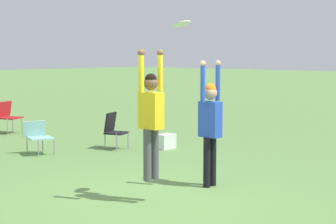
{
  "coord_description": "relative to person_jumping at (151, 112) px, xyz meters",
  "views": [
    {
      "loc": [
        -6.31,
        -5.77,
        2.25
      ],
      "look_at": [
        0.47,
        0.16,
        1.3
      ],
      "focal_mm": 60.0,
      "sensor_mm": 36.0,
      "label": 1
    }
  ],
  "objects": [
    {
      "name": "camping_chair_0",
      "position": [
        1.33,
        4.67,
        -0.94
      ],
      "size": [
        0.65,
        0.7,
        0.74
      ],
      "rotation": [
        0.0,
        0.0,
        2.74
      ],
      "color": "gray",
      "rests_on": "ground_plane"
    },
    {
      "name": "ground_plane",
      "position": [
        0.23,
        0.12,
        -1.37
      ],
      "size": [
        120.0,
        120.0,
        0.0
      ],
      "primitive_type": "plane",
      "color": "#608C47"
    },
    {
      "name": "person_jumping",
      "position": [
        0.0,
        0.0,
        0.0
      ],
      "size": [
        0.52,
        0.37,
        1.96
      ],
      "rotation": [
        0.0,
        0.0,
        1.53
      ],
      "color": "#4C4C51",
      "rests_on": "ground_plane"
    },
    {
      "name": "camping_chair_3",
      "position": [
        2.92,
        3.91,
        -0.88
      ],
      "size": [
        0.57,
        0.62,
        0.86
      ],
      "rotation": [
        0.0,
        0.0,
        3.46
      ],
      "color": "gray",
      "rests_on": "ground_plane"
    },
    {
      "name": "person_defending",
      "position": [
        1.4,
        -0.05,
        -0.24
      ],
      "size": [
        0.52,
        0.37,
        2.13
      ],
      "rotation": [
        0.0,
        0.0,
        -1.61
      ],
      "color": "black",
      "rests_on": "ground_plane"
    },
    {
      "name": "cooler_box",
      "position": [
        3.74,
        3.0,
        -1.2
      ],
      "size": [
        0.45,
        0.3,
        0.34
      ],
      "color": "white",
      "rests_on": "ground_plane"
    },
    {
      "name": "frisbee",
      "position": [
        0.45,
        -0.21,
        1.31
      ],
      "size": [
        0.28,
        0.27,
        0.09
      ],
      "color": "white"
    },
    {
      "name": "camping_chair_2",
      "position": [
        2.76,
        8.07,
        -0.84
      ],
      "size": [
        0.7,
        0.75,
        0.89
      ],
      "rotation": [
        0.0,
        0.0,
        3.5
      ],
      "color": "gray",
      "rests_on": "ground_plane"
    }
  ]
}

